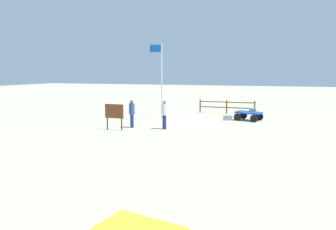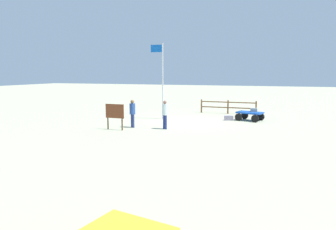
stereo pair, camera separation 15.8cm
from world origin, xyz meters
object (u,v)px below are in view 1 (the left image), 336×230
at_px(suitcase_olive, 228,118).
at_px(flagpole, 160,75).
at_px(suitcase_grey, 253,110).
at_px(worker_trailing, 164,112).
at_px(worker_lead, 132,111).
at_px(luggage_cart, 248,114).
at_px(signboard, 114,113).

relative_size(suitcase_olive, flagpole, 0.12).
bearing_deg(flagpole, suitcase_olive, -169.18).
xyz_separation_m(suitcase_grey, worker_trailing, (4.83, 5.31, 0.26)).
bearing_deg(suitcase_grey, suitcase_olive, 17.53).
bearing_deg(worker_lead, suitcase_grey, -141.71).
height_order(suitcase_grey, flagpole, flagpole).
relative_size(luggage_cart, flagpole, 0.37).
bearing_deg(worker_trailing, worker_lead, 4.14).
xyz_separation_m(luggage_cart, worker_lead, (6.65, 5.34, 0.58)).
distance_m(suitcase_olive, flagpole, 5.78).
xyz_separation_m(suitcase_grey, flagpole, (6.50, 1.45, 2.47)).
height_order(luggage_cart, worker_lead, worker_lead).
relative_size(luggage_cart, suitcase_grey, 4.00).
relative_size(worker_lead, flagpole, 0.32).
relative_size(worker_lead, signboard, 1.12).
bearing_deg(flagpole, signboard, 78.11).
distance_m(luggage_cart, worker_lead, 8.55).
bearing_deg(flagpole, suitcase_grey, -167.41).
bearing_deg(suitcase_olive, suitcase_grey, -162.47).
xyz_separation_m(suitcase_grey, suitcase_olive, (1.68, 0.53, -0.59)).
relative_size(flagpole, signboard, 3.55).
bearing_deg(signboard, suitcase_olive, -134.41).
bearing_deg(signboard, worker_trailing, -155.89).
xyz_separation_m(suitcase_grey, signboard, (7.57, 6.54, 0.27)).
bearing_deg(luggage_cart, suitcase_olive, 15.94).
bearing_deg(luggage_cart, signboard, 41.31).
bearing_deg(worker_trailing, suitcase_grey, -132.24).
xyz_separation_m(suitcase_olive, worker_trailing, (3.14, 4.78, 0.85)).
xyz_separation_m(worker_lead, signboard, (0.65, 1.08, 0.00)).
bearing_deg(suitcase_olive, flagpole, 10.82).
distance_m(luggage_cart, worker_trailing, 6.92).
height_order(suitcase_grey, suitcase_olive, suitcase_grey).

